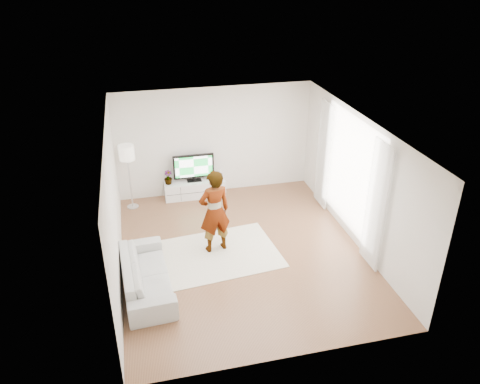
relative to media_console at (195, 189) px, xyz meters
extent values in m
plane|color=#8C5F3F|center=(0.60, -2.76, -0.22)|extent=(6.00, 6.00, 0.00)
plane|color=white|center=(0.60, -2.76, 2.58)|extent=(6.00, 6.00, 0.00)
cube|color=silver|center=(-1.90, -2.76, 1.18)|extent=(0.02, 6.00, 2.80)
cube|color=silver|center=(3.10, -2.76, 1.18)|extent=(0.02, 6.00, 2.80)
cube|color=silver|center=(0.60, 0.24, 1.18)|extent=(5.00, 0.02, 2.80)
cube|color=silver|center=(0.60, -5.76, 1.18)|extent=(5.00, 0.02, 2.80)
cube|color=white|center=(3.08, -2.46, 1.23)|extent=(0.01, 2.60, 2.50)
cube|color=white|center=(3.00, -3.76, 1.13)|extent=(0.04, 0.70, 2.60)
cube|color=white|center=(3.00, -1.16, 1.13)|extent=(0.04, 0.70, 2.60)
cube|color=white|center=(0.00, 0.00, 0.00)|extent=(1.56, 0.44, 0.44)
cube|color=black|center=(0.00, -0.22, 0.00)|extent=(1.51, 0.00, 0.01)
cube|color=black|center=(-0.39, -0.22, 0.00)|extent=(0.01, 0.00, 0.39)
cube|color=black|center=(0.39, -0.22, 0.00)|extent=(0.01, 0.00, 0.39)
cube|color=black|center=(0.00, 0.03, 0.23)|extent=(0.37, 0.20, 0.02)
cube|color=black|center=(0.00, 0.03, 0.27)|extent=(0.07, 0.05, 0.07)
cube|color=black|center=(0.00, 0.03, 0.63)|extent=(1.04, 0.06, 0.63)
cube|color=green|center=(0.00, 0.00, 0.63)|extent=(0.94, 0.01, 0.54)
cube|color=white|center=(0.68, 0.00, 0.33)|extent=(0.07, 0.16, 0.22)
cube|color=#4CB2FF|center=(0.68, -0.08, 0.35)|extent=(0.01, 0.00, 0.12)
imported|color=#3F7238|center=(-0.66, 0.00, 0.40)|extent=(0.24, 0.24, 0.36)
cube|color=#F1E8CD|center=(0.06, -2.73, -0.21)|extent=(2.71, 2.07, 0.01)
imported|color=#334772|center=(0.06, -2.53, 0.71)|extent=(0.75, 0.57, 1.84)
imported|color=beige|center=(-1.44, -3.51, 0.10)|extent=(0.97, 2.21, 0.63)
cylinder|color=silver|center=(-1.60, -0.20, -0.21)|extent=(0.28, 0.28, 0.02)
cylinder|color=silver|center=(-1.60, -0.20, 0.44)|extent=(0.04, 0.04, 1.27)
cylinder|color=white|center=(-1.60, -0.20, 1.25)|extent=(0.37, 0.37, 0.36)
camera|label=1|loc=(-1.36, -10.80, 5.47)|focal=35.00mm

